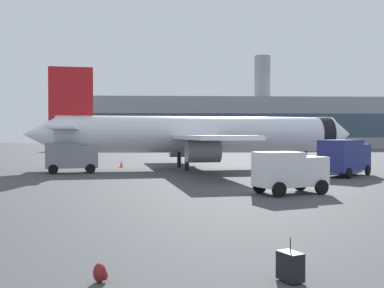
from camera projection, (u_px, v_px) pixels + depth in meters
airplane_at_gate at (199, 135)px, 49.24m from camera, size 35.73×32.36×10.50m
service_truck at (71, 156)px, 43.86m from camera, size 5.18×3.44×2.90m
fuel_truck at (344, 156)px, 40.45m from camera, size 5.89×5.99×3.20m
cargo_van at (289, 170)px, 28.26m from camera, size 4.83×3.60×2.60m
safety_cone_near at (121, 164)px, 51.45m from camera, size 0.44×0.44×0.83m
safety_cone_mid at (302, 180)px, 33.56m from camera, size 0.44×0.44×0.74m
safety_cone_far at (308, 171)px, 41.87m from camera, size 0.44×0.44×0.65m
rolling_suitcase at (290, 266)px, 11.38m from camera, size 0.64×0.75×1.10m
traveller_backpack at (100, 273)px, 11.35m from camera, size 0.36×0.40×0.48m
terminal_building at (241, 123)px, 128.03m from camera, size 85.51×19.66×25.54m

